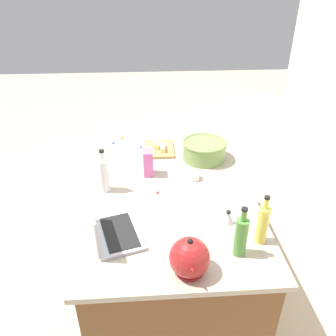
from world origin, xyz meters
TOP-DOWN VIEW (x-y plane):
  - ground_plane at (0.00, 0.00)m, footprint 12.00×12.00m
  - island_counter at (0.00, 0.00)m, footprint 1.89×0.98m
  - laptop at (0.58, -0.33)m, footprint 0.36×0.30m
  - mixing_bowl_large at (-0.20, 0.27)m, footprint 0.31×0.31m
  - bottle_vinegar at (0.15, -0.39)m, footprint 0.06×0.06m
  - bottle_olive at (0.73, 0.28)m, footprint 0.06×0.06m
  - bottle_oil at (0.65, 0.41)m, footprint 0.06×0.06m
  - kettle at (0.82, 0.04)m, footprint 0.21×0.18m
  - cutting_board at (-0.35, -0.04)m, footprint 0.28×0.21m
  - butter_stick_left at (-0.38, -0.06)m, footprint 0.11×0.04m
  - butter_stick_right at (-0.32, -0.02)m, footprint 0.11×0.04m
  - ramekin_small at (-0.47, 0.22)m, footprint 0.08×0.08m
  - ramekin_medium at (0.06, 0.16)m, footprint 0.08×0.08m
  - kitchen_timer at (0.51, 0.28)m, footprint 0.07×0.07m
  - candy_bag at (-0.02, -0.13)m, footprint 0.09×0.06m
  - candy_0 at (0.21, -0.08)m, footprint 0.01×0.01m
  - candy_1 at (-0.39, -0.18)m, footprint 0.02×0.02m
  - candy_2 at (-0.48, -0.39)m, footprint 0.02×0.02m
  - candy_3 at (-0.56, -0.33)m, footprint 0.02×0.02m

SIDE VIEW (x-z plane):
  - ground_plane at x=0.00m, z-range 0.00..0.00m
  - island_counter at x=0.00m, z-range 0.00..0.90m
  - candy_0 at x=0.21m, z-range 0.90..0.91m
  - candy_1 at x=-0.39m, z-range 0.90..0.92m
  - candy_2 at x=-0.48m, z-range 0.90..0.92m
  - cutting_board at x=-0.35m, z-range 0.90..0.92m
  - candy_3 at x=-0.56m, z-range 0.90..0.92m
  - ramekin_small at x=-0.47m, z-range 0.90..0.94m
  - ramekin_medium at x=0.06m, z-range 0.90..0.94m
  - kitchen_timer at x=0.51m, z-range 0.90..0.97m
  - butter_stick_left at x=-0.38m, z-range 0.92..0.95m
  - butter_stick_right at x=-0.32m, z-range 0.92..0.95m
  - laptop at x=0.58m, z-range 0.84..1.06m
  - mixing_bowl_large at x=-0.20m, z-range 0.90..1.04m
  - kettle at x=0.82m, z-range 0.88..1.08m
  - candy_bag at x=-0.02m, z-range 0.90..1.07m
  - bottle_olive at x=0.73m, z-range 0.87..1.14m
  - bottle_oil at x=0.65m, z-range 0.87..1.14m
  - bottle_vinegar at x=0.15m, z-range 0.87..1.14m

